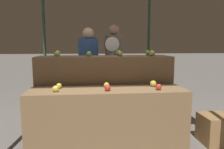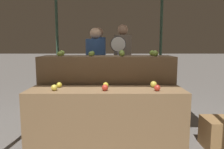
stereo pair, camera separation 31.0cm
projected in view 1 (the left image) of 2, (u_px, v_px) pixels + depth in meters
ground_plane at (108, 144)px, 2.92m from camera, size 60.00×60.00×0.00m
display_counter_front at (108, 117)px, 2.87m from camera, size 2.02×0.55×0.75m
display_counter_back at (104, 93)px, 3.43m from camera, size 2.02×0.55×1.15m
apple_front_0 at (55, 89)px, 2.65m from camera, size 0.08×0.08×0.08m
apple_front_1 at (108, 88)px, 2.71m from camera, size 0.08×0.08×0.08m
apple_front_2 at (159, 87)px, 2.76m from camera, size 0.08×0.08×0.08m
apple_front_3 at (59, 86)px, 2.85m from camera, size 0.07×0.07×0.07m
apple_front_4 at (107, 85)px, 2.90m from camera, size 0.07×0.07×0.07m
apple_front_5 at (153, 83)px, 2.99m from camera, size 0.09×0.09×0.09m
apple_back_0 at (56, 54)px, 3.18m from camera, size 0.07×0.07×0.07m
apple_back_1 at (89, 54)px, 3.21m from camera, size 0.07×0.07×0.07m
apple_back_2 at (120, 54)px, 3.26m from camera, size 0.08×0.08×0.08m
apple_back_3 at (152, 53)px, 3.32m from camera, size 0.09×0.09×0.09m
apple_back_4 at (58, 53)px, 3.37m from camera, size 0.09×0.09×0.09m
apple_back_5 at (89, 53)px, 3.42m from camera, size 0.07×0.07×0.07m
apple_back_6 at (118, 53)px, 3.48m from camera, size 0.09×0.09×0.09m
apple_back_7 at (148, 53)px, 3.53m from camera, size 0.09×0.09×0.09m
produce_scale at (112, 58)px, 4.03m from camera, size 0.29×0.20×1.47m
person_vendor_at_scale at (89, 64)px, 4.29m from camera, size 0.46×0.46×1.65m
person_customer_left at (89, 58)px, 5.09m from camera, size 0.41×0.41×1.72m
person_customer_right at (114, 59)px, 4.87m from camera, size 0.42×0.42×1.76m
wooden_crate_side at (216, 129)px, 2.93m from camera, size 0.39×0.39×0.39m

